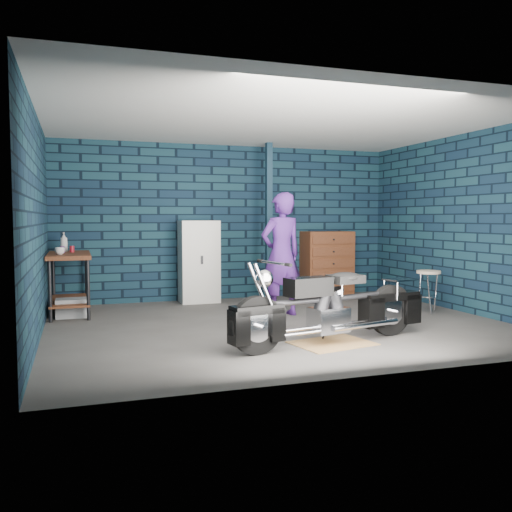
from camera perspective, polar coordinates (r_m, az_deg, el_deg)
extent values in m
plane|color=#4E4C49|center=(7.36, 2.45, -7.19)|extent=(6.00, 6.00, 0.00)
cube|color=#102236|center=(9.59, -2.85, 3.54)|extent=(6.00, 0.02, 2.70)
cube|color=#102236|center=(6.76, -22.06, 3.06)|extent=(0.02, 5.00, 2.70)
cube|color=#102236|center=(8.75, 21.20, 3.23)|extent=(0.02, 5.00, 2.70)
cube|color=silver|center=(7.33, 2.51, 14.00)|extent=(6.00, 5.00, 0.02)
cube|color=#132B3C|center=(9.24, 1.36, 3.52)|extent=(0.10, 0.10, 2.70)
cube|color=brown|center=(8.53, -19.02, -2.76)|extent=(0.60, 1.40, 0.91)
cube|color=#8B5F3C|center=(6.31, 8.04, -9.08)|extent=(0.98, 0.81, 0.01)
imported|color=#471F75|center=(7.90, 2.68, 0.17)|extent=(0.73, 0.54, 1.80)
cube|color=#979A9F|center=(8.28, -18.85, -5.19)|extent=(0.43, 0.31, 0.27)
cube|color=silver|center=(9.22, -6.02, -0.59)|extent=(0.65, 0.46, 1.39)
cube|color=brown|center=(10.01, 7.52, -0.81)|extent=(0.89, 0.49, 1.19)
imported|color=#C2AE93|center=(8.17, -19.97, 0.50)|extent=(0.17, 0.17, 0.10)
cylinder|color=#561A68|center=(8.58, -19.73, 0.64)|extent=(0.08, 0.08, 0.10)
cylinder|color=maroon|center=(8.69, -18.81, 0.70)|extent=(0.08, 0.08, 0.10)
imported|color=#979A9F|center=(8.85, -19.57, 1.40)|extent=(0.14, 0.14, 0.30)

